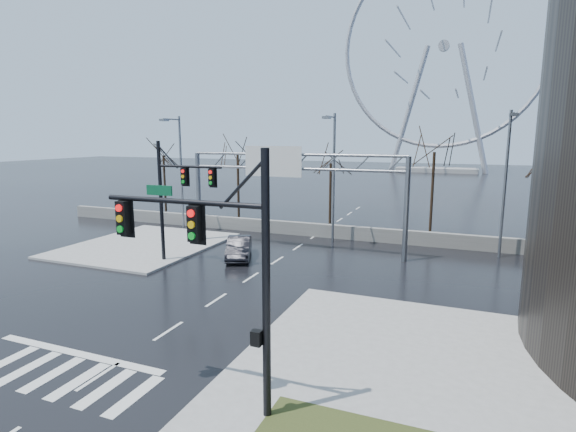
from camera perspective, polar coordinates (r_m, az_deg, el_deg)
The scene contains 17 objects.
ground at distance 20.67m, azimuth -14.94°, elevation -13.92°, with size 260.00×260.00×0.00m, color black.
sidewalk_right_ext at distance 18.95m, azimuth 15.46°, elevation -16.00°, with size 12.00×10.00×0.15m, color gray.
sidewalk_far at distance 36.12m, azimuth -17.68°, elevation -3.52°, with size 10.00×12.00×0.15m, color gray.
barrier_wall at distance 37.66m, azimuth 3.40°, elevation -1.77°, with size 52.00×0.50×1.10m, color slate.
signal_mast_near at distance 13.15m, azimuth -8.30°, elevation -5.12°, with size 5.52×0.41×8.00m.
signal_mast_far at distance 29.82m, azimuth -14.21°, elevation 3.14°, with size 4.72×0.41×8.00m.
sign_gantry at distance 32.39m, azimuth 0.03°, elevation 4.60°, with size 16.36×0.40×7.60m.
streetlight_left at distance 40.74m, azimuth -13.72°, elevation 6.45°, with size 0.50×2.55×10.00m.
streetlight_mid at distance 34.59m, azimuth 5.68°, elevation 6.08°, with size 0.50×2.55×10.00m.
streetlight_right at distance 33.34m, azimuth 25.99°, elevation 4.95°, with size 0.50×2.55×10.00m.
tree_far_left at distance 49.00m, azimuth -15.50°, elevation 6.58°, with size 3.50×3.50×7.00m.
tree_left at distance 43.70m, azimuth -6.40°, elevation 7.02°, with size 3.75×3.75×7.50m.
tree_center at distance 41.27m, azimuth 5.44°, elevation 5.74°, with size 3.25×3.25×6.50m.
tree_right at distance 38.64m, azimuth 18.04°, elevation 6.54°, with size 3.90×3.90×7.80m.
tree_far_right at distance 39.48m, azimuth 29.70°, elevation 4.61°, with size 3.40×3.40×6.80m.
ferris_wheel at distance 111.63m, azimuth 19.13°, elevation 18.80°, with size 45.00×6.00×50.91m.
car at distance 31.15m, azimuth -6.25°, elevation -4.00°, with size 1.54×4.43×1.46m, color black.
Camera 1 is at (11.54, -15.00, 8.31)m, focal length 28.00 mm.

